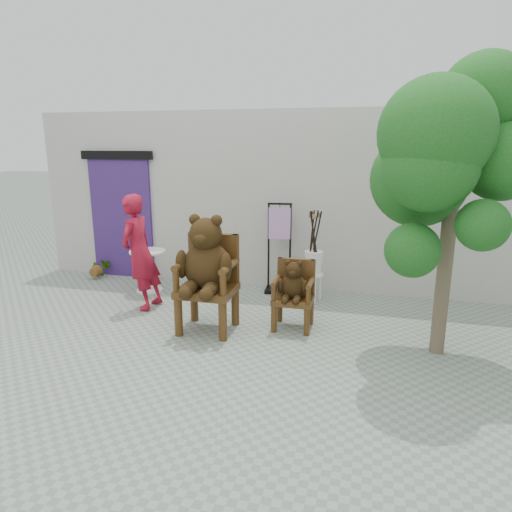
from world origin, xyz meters
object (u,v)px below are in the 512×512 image
(chair_small, at_px, (294,288))
(tree, at_px, (451,150))
(person, at_px, (140,252))
(cafe_table, at_px, (148,266))
(chair_big, at_px, (207,266))
(display_stand, at_px, (279,258))
(stool_bucket, at_px, (314,262))

(chair_small, height_order, tree, tree)
(chair_small, bearing_deg, person, 174.82)
(person, height_order, cafe_table, person)
(chair_big, relative_size, cafe_table, 2.24)
(chair_small, xyz_separation_m, tree, (1.75, -0.38, 1.83))
(chair_small, relative_size, cafe_table, 1.36)
(cafe_table, bearing_deg, display_stand, 13.00)
(chair_big, xyz_separation_m, chair_small, (1.10, 0.36, -0.32))
(chair_big, bearing_deg, display_stand, 71.55)
(chair_small, relative_size, person, 0.56)
(person, xyz_separation_m, stool_bucket, (2.51, 0.92, -0.22))
(cafe_table, bearing_deg, person, -70.03)
(chair_small, relative_size, tree, 0.28)
(person, xyz_separation_m, tree, (4.14, -0.60, 1.53))
(stool_bucket, height_order, tree, tree)
(person, height_order, stool_bucket, person)
(person, xyz_separation_m, display_stand, (1.89, 1.23, -0.28))
(cafe_table, height_order, stool_bucket, stool_bucket)
(cafe_table, relative_size, stool_bucket, 0.48)
(chair_big, bearing_deg, person, 155.86)
(chair_small, height_order, cafe_table, chair_small)
(person, distance_m, display_stand, 2.27)
(chair_big, xyz_separation_m, stool_bucket, (1.22, 1.50, -0.25))
(chair_small, xyz_separation_m, display_stand, (-0.50, 1.45, 0.02))
(chair_big, height_order, tree, tree)
(cafe_table, relative_size, tree, 0.21)
(cafe_table, xyz_separation_m, stool_bucket, (2.77, 0.19, 0.20))
(tree, bearing_deg, person, 171.74)
(chair_small, xyz_separation_m, cafe_table, (-2.65, 0.95, -0.13))
(chair_big, relative_size, stool_bucket, 1.08)
(chair_big, height_order, display_stand, chair_big)
(chair_small, bearing_deg, cafe_table, 160.24)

